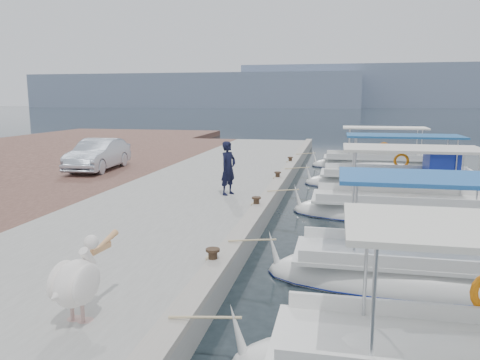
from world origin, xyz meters
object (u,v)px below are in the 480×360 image
Objects in this scene: fisherman at (228,168)px; fishing_caique_b at (424,278)px; pelican at (77,280)px; fishing_caique_c at (402,213)px; fishing_caique_e at (379,166)px; parked_car at (98,155)px; fishing_caique_d at (399,183)px.

fishing_caique_b is at bearing -110.17° from fisherman.
pelican is at bearing -145.31° from fishing_caique_b.
fishing_caique_c is at bearing 58.81° from pelican.
fishing_caique_c is at bearing 87.10° from fishing_caique_b.
fisherman is (-5.85, -11.01, 1.29)m from fishing_caique_e.
fisherman reaches higher than parked_car.
fishing_caique_b is 0.82× the size of fishing_caique_d.
parked_car is at bearing -152.32° from fishing_caique_e.
fishing_caique_c is at bearing -62.99° from fisherman.
fisherman is at bearing -178.81° from fishing_caique_c.
fishing_caique_d reaches higher than pelican.
fishing_caique_d is at bearing -23.39° from fisherman.
fishing_caique_c is 11.16m from pelican.
fisherman is at bearing 134.01° from fishing_caique_b.
fishing_caique_c is 5.27m from fishing_caique_d.
fishing_caique_e is 12.53m from fisherman.
pelican is 0.85× the size of fisherman.
fishing_caique_b is 5.73m from fishing_caique_c.
fishing_caique_e is (-0.36, 5.64, -0.06)m from fishing_caique_d.
fisherman is at bearing -117.99° from fishing_caique_e.
fishing_caique_e is at bearing 23.41° from parked_car.
fishing_caique_e is at bearing -2.17° from fisherman.
fishing_caique_b is 1.49× the size of parked_car.
fishing_caique_d is at bearing 0.67° from parked_car.
fishing_caique_c is 0.90× the size of fishing_caique_d.
fisherman reaches higher than fishing_caique_d.
fishing_caique_e is 14.67m from parked_car.
fishing_caique_d is 8.30m from fisherman.
fishing_caique_c reaches higher than parked_car.
fishing_caique_b is at bearing 34.69° from pelican.
fishing_caique_e is 4.00× the size of fisherman.
fishing_caique_c is 10.89m from fishing_caique_e.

